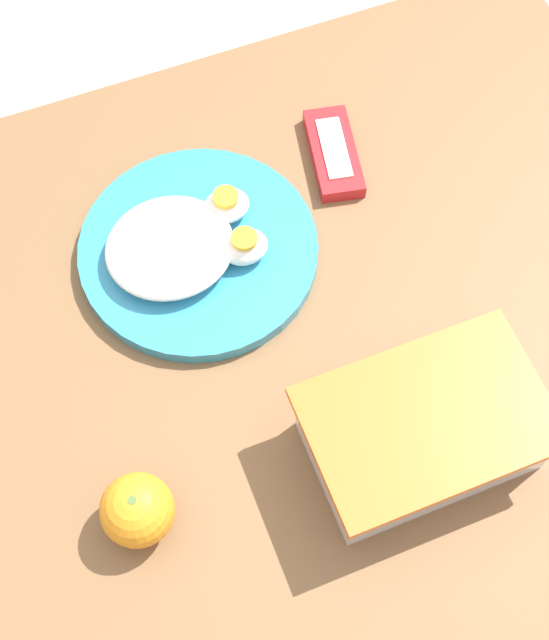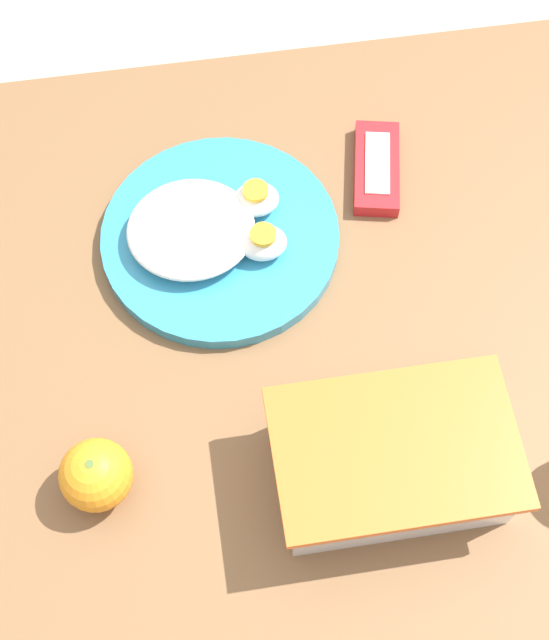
# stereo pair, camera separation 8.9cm
# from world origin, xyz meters

# --- Properties ---
(ground_plane) EXTENTS (10.00, 10.00, 0.00)m
(ground_plane) POSITION_xyz_m (0.00, 0.00, 0.00)
(ground_plane) COLOR #B2A899
(table) EXTENTS (0.94, 0.76, 0.76)m
(table) POSITION_xyz_m (0.00, 0.00, 0.66)
(table) COLOR brown
(table) RESTS_ON ground_plane
(food_container) EXTENTS (0.22, 0.15, 0.08)m
(food_container) POSITION_xyz_m (-0.06, 0.17, 0.80)
(food_container) COLOR white
(food_container) RESTS_ON table
(orange_fruit) EXTENTS (0.07, 0.07, 0.07)m
(orange_fruit) POSITION_xyz_m (0.21, 0.14, 0.79)
(orange_fruit) COLOR orange
(orange_fruit) RESTS_ON table
(rice_plate) EXTENTS (0.26, 0.26, 0.05)m
(rice_plate) POSITION_xyz_m (0.07, -0.12, 0.78)
(rice_plate) COLOR teal
(rice_plate) RESTS_ON table
(candy_bar) EXTENTS (0.07, 0.13, 0.02)m
(candy_bar) POSITION_xyz_m (-0.12, -0.18, 0.77)
(candy_bar) COLOR red
(candy_bar) RESTS_ON table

